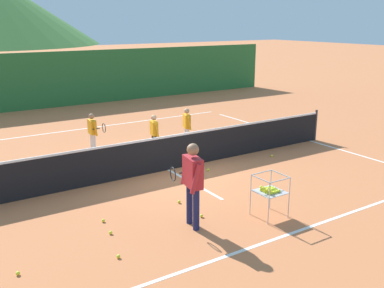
# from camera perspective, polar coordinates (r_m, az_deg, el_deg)

# --- Properties ---
(ground_plane) EXTENTS (120.00, 120.00, 0.00)m
(ground_plane) POSITION_cam_1_polar(r_m,az_deg,el_deg) (12.20, -3.05, -3.34)
(ground_plane) COLOR #C67042
(line_baseline_near) EXTENTS (11.15, 0.08, 0.01)m
(line_baseline_near) POSITION_cam_1_polar(r_m,az_deg,el_deg) (8.84, 12.14, -11.41)
(line_baseline_near) COLOR white
(line_baseline_near) RESTS_ON ground
(line_baseline_far) EXTENTS (11.15, 0.08, 0.01)m
(line_baseline_far) POSITION_cam_1_polar(r_m,az_deg,el_deg) (17.34, -12.76, 2.08)
(line_baseline_far) COLOR white
(line_baseline_far) RESTS_ON ground
(line_sideline_east) EXTENTS (0.08, 10.42, 0.01)m
(line_sideline_east) POSITION_cam_1_polar(r_m,az_deg,el_deg) (15.60, 15.00, 0.41)
(line_sideline_east) COLOR white
(line_sideline_east) RESTS_ON ground
(line_service_center) EXTENTS (0.08, 5.01, 0.01)m
(line_service_center) POSITION_cam_1_polar(r_m,az_deg,el_deg) (12.19, -3.05, -3.33)
(line_service_center) COLOR white
(line_service_center) RESTS_ON ground
(tennis_net) EXTENTS (11.66, 0.08, 1.05)m
(tennis_net) POSITION_cam_1_polar(r_m,az_deg,el_deg) (12.04, -3.09, -1.10)
(tennis_net) COLOR #333338
(tennis_net) RESTS_ON ground
(instructor) EXTENTS (0.44, 0.82, 1.72)m
(instructor) POSITION_cam_1_polar(r_m,az_deg,el_deg) (8.58, 0.04, -4.37)
(instructor) COLOR #191E4C
(instructor) RESTS_ON ground
(student_0) EXTENTS (0.40, 0.62, 1.26)m
(student_0) POSITION_cam_1_polar(r_m,az_deg,el_deg) (13.80, -12.69, 1.83)
(student_0) COLOR silver
(student_0) RESTS_ON ground
(student_1) EXTENTS (0.30, 0.50, 1.23)m
(student_1) POSITION_cam_1_polar(r_m,az_deg,el_deg) (13.43, -4.91, 1.71)
(student_1) COLOR black
(student_1) RESTS_ON ground
(student_2) EXTENTS (0.34, 0.51, 1.26)m
(student_2) POSITION_cam_1_polar(r_m,az_deg,el_deg) (14.23, -0.67, 2.64)
(student_2) COLOR silver
(student_2) RESTS_ON ground
(ball_cart) EXTENTS (0.58, 0.58, 0.90)m
(ball_cart) POSITION_cam_1_polar(r_m,az_deg,el_deg) (9.32, 9.98, -5.91)
(ball_cart) COLOR #B7B7BC
(ball_cart) RESTS_ON ground
(tennis_ball_0) EXTENTS (0.07, 0.07, 0.07)m
(tennis_ball_0) POSITION_cam_1_polar(r_m,az_deg,el_deg) (10.02, -1.68, -7.47)
(tennis_ball_0) COLOR yellow
(tennis_ball_0) RESTS_ON ground
(tennis_ball_2) EXTENTS (0.07, 0.07, 0.07)m
(tennis_ball_2) POSITION_cam_1_polar(r_m,az_deg,el_deg) (13.51, 10.27, -1.51)
(tennis_ball_2) COLOR yellow
(tennis_ball_2) RESTS_ON ground
(tennis_ball_3) EXTENTS (0.07, 0.07, 0.07)m
(tennis_ball_3) POSITION_cam_1_polar(r_m,az_deg,el_deg) (9.32, -11.39, -9.67)
(tennis_ball_3) COLOR yellow
(tennis_ball_3) RESTS_ON ground
(tennis_ball_4) EXTENTS (0.07, 0.07, 0.07)m
(tennis_ball_4) POSITION_cam_1_polar(r_m,az_deg,el_deg) (7.95, -21.58, -15.27)
(tennis_ball_4) COLOR yellow
(tennis_ball_4) RESTS_ON ground
(tennis_ball_5) EXTENTS (0.07, 0.07, 0.07)m
(tennis_ball_5) POSITION_cam_1_polar(r_m,az_deg,el_deg) (7.99, -9.50, -14.13)
(tennis_ball_5) COLOR yellow
(tennis_ball_5) RESTS_ON ground
(tennis_ball_6) EXTENTS (0.07, 0.07, 0.07)m
(tennis_ball_6) POSITION_cam_1_polar(r_m,az_deg,el_deg) (12.09, 2.11, -3.34)
(tennis_ball_6) COLOR yellow
(tennis_ball_6) RESTS_ON ground
(tennis_ball_7) EXTENTS (0.07, 0.07, 0.07)m
(tennis_ball_7) POSITION_cam_1_polar(r_m,az_deg,el_deg) (9.35, 1.24, -9.26)
(tennis_ball_7) COLOR yellow
(tennis_ball_7) RESTS_ON ground
(tennis_ball_8) EXTENTS (0.07, 0.07, 0.07)m
(tennis_ball_8) POSITION_cam_1_polar(r_m,az_deg,el_deg) (8.81, -10.47, -11.19)
(tennis_ball_8) COLOR yellow
(tennis_ball_8) RESTS_ON ground
(windscreen_fence) EXTENTS (24.53, 0.08, 2.58)m
(windscreen_fence) POSITION_cam_1_polar(r_m,az_deg,el_deg) (21.71, -17.53, 7.90)
(windscreen_fence) COLOR #286B33
(windscreen_fence) RESTS_ON ground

